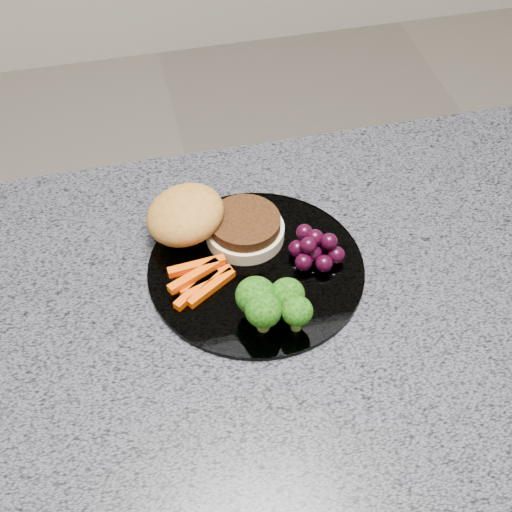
# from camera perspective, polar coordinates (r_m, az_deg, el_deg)

# --- Properties ---
(island_cabinet) EXTENTS (1.20, 0.60, 0.86)m
(island_cabinet) POSITION_cam_1_polar(r_m,az_deg,el_deg) (1.23, 3.51, -17.46)
(island_cabinet) COLOR #57301E
(island_cabinet) RESTS_ON ground
(countertop) EXTENTS (1.20, 0.60, 0.04)m
(countertop) POSITION_cam_1_polar(r_m,az_deg,el_deg) (0.84, 4.92, -4.77)
(countertop) COLOR #53545E
(countertop) RESTS_ON island_cabinet
(plate) EXTENTS (0.26, 0.26, 0.01)m
(plate) POSITION_cam_1_polar(r_m,az_deg,el_deg) (0.85, 0.00, -1.03)
(plate) COLOR white
(plate) RESTS_ON countertop
(burger) EXTENTS (0.19, 0.14, 0.05)m
(burger) POSITION_cam_1_polar(r_m,az_deg,el_deg) (0.87, -3.97, 2.73)
(burger) COLOR beige
(burger) RESTS_ON plate
(carrot_sticks) EXTENTS (0.08, 0.07, 0.02)m
(carrot_sticks) POSITION_cam_1_polar(r_m,az_deg,el_deg) (0.83, -4.50, -1.84)
(carrot_sticks) COLOR #E84D03
(carrot_sticks) RESTS_ON plate
(broccoli) EXTENTS (0.08, 0.07, 0.05)m
(broccoli) POSITION_cam_1_polar(r_m,az_deg,el_deg) (0.78, 1.26, -3.72)
(broccoli) COLOR olive
(broccoli) RESTS_ON plate
(grape_bunch) EXTENTS (0.06, 0.06, 0.04)m
(grape_bunch) POSITION_cam_1_polar(r_m,az_deg,el_deg) (0.85, 4.77, 0.68)
(grape_bunch) COLOR black
(grape_bunch) RESTS_ON plate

